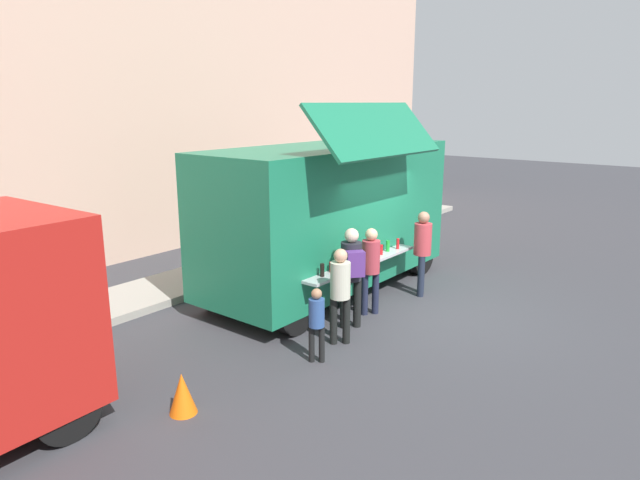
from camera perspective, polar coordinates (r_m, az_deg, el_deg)
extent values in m
plane|color=#38383D|center=(10.91, 11.41, -7.30)|extent=(60.00, 60.00, 0.00)
cube|color=#9E998E|center=(11.38, -22.55, -6.83)|extent=(28.00, 1.60, 0.15)
cube|color=#D6AD96|center=(14.67, -28.47, 13.54)|extent=(32.00, 2.40, 8.44)
cube|color=#1A7751|center=(11.58, 0.87, 2.79)|extent=(5.87, 2.27, 2.73)
cube|color=#1A7751|center=(10.03, 5.79, 11.10)|extent=(3.22, 0.86, 0.92)
cube|color=black|center=(10.45, 3.51, 3.38)|extent=(3.06, 0.12, 1.23)
cube|color=#B7B7BC|center=(10.57, 4.38, -2.33)|extent=(3.22, 0.37, 0.05)
cylinder|color=black|center=(9.62, 0.23, -3.07)|extent=(0.07, 0.07, 0.23)
cylinder|color=red|center=(9.86, 1.17, -2.78)|extent=(0.07, 0.07, 0.19)
cylinder|color=green|center=(10.06, 2.43, -2.23)|extent=(0.08, 0.08, 0.26)
cylinder|color=yellow|center=(10.26, 3.58, -1.95)|extent=(0.08, 0.08, 0.25)
cylinder|color=gold|center=(10.51, 4.55, -1.69)|extent=(0.07, 0.07, 0.21)
cylinder|color=red|center=(10.80, 5.29, -1.25)|extent=(0.07, 0.07, 0.22)
cylinder|color=red|center=(11.05, 6.20, -0.99)|extent=(0.08, 0.08, 0.20)
cylinder|color=green|center=(11.31, 6.89, -0.60)|extent=(0.08, 0.08, 0.22)
cylinder|color=red|center=(11.52, 7.90, -0.37)|extent=(0.06, 0.06, 0.22)
cube|color=black|center=(13.87, 8.17, 6.54)|extent=(0.09, 1.89, 1.20)
cylinder|color=black|center=(14.16, 3.25, -0.22)|extent=(0.90, 0.28, 0.90)
cylinder|color=black|center=(13.18, 10.10, -1.48)|extent=(0.90, 0.28, 0.90)
cylinder|color=black|center=(10.96, -10.34, -4.66)|extent=(0.90, 0.28, 0.90)
cylinder|color=black|center=(9.67, -2.69, -6.99)|extent=(0.90, 0.28, 0.90)
cube|color=black|center=(7.98, -25.49, -2.56)|extent=(0.13, 1.79, 0.93)
cylinder|color=black|center=(7.46, -24.45, -15.20)|extent=(0.84, 0.26, 0.84)
cone|color=orange|center=(7.62, -13.80, -14.89)|extent=(0.36, 0.36, 0.55)
cylinder|color=#2E5C36|center=(16.66, 3.72, 2.02)|extent=(0.60, 0.60, 0.96)
cylinder|color=#1D2238|center=(10.54, 4.56, -5.48)|extent=(0.13, 0.13, 0.81)
cylinder|color=#1D2238|center=(10.62, 5.65, -5.35)|extent=(0.13, 0.13, 0.81)
cylinder|color=#A83540|center=(10.37, 5.19, -1.70)|extent=(0.34, 0.34, 0.61)
sphere|color=#E2AC85|center=(10.26, 5.24, 0.56)|extent=(0.23, 0.23, 0.23)
cylinder|color=black|center=(9.91, 2.46, -6.50)|extent=(0.14, 0.14, 0.88)
cylinder|color=black|center=(9.97, 3.80, -6.40)|extent=(0.14, 0.14, 0.88)
cylinder|color=#23222A|center=(9.70, 3.19, -2.16)|extent=(0.37, 0.37, 0.67)
sphere|color=beige|center=(9.58, 3.23, 0.47)|extent=(0.25, 0.25, 0.25)
cube|color=#562E7E|center=(9.43, 3.60, -2.42)|extent=(0.35, 0.34, 0.43)
cylinder|color=black|center=(9.29, 1.38, -8.22)|extent=(0.13, 0.13, 0.79)
cylinder|color=black|center=(9.32, 2.70, -8.16)|extent=(0.13, 0.13, 0.79)
cylinder|color=beige|center=(9.06, 2.08, -4.10)|extent=(0.33, 0.33, 0.60)
sphere|color=tan|center=(8.95, 2.10, -1.60)|extent=(0.22, 0.22, 0.22)
cylinder|color=#1D2536|center=(11.65, 10.21, -3.64)|extent=(0.14, 0.14, 0.86)
cylinder|color=#1D2536|center=(11.87, 10.26, -3.31)|extent=(0.14, 0.14, 0.86)
cylinder|color=#B63940|center=(11.56, 10.39, 0.10)|extent=(0.36, 0.36, 0.65)
sphere|color=#976B54|center=(11.46, 10.49, 2.26)|extent=(0.24, 0.24, 0.24)
cylinder|color=black|center=(8.72, -0.86, -10.51)|extent=(0.09, 0.09, 0.58)
cylinder|color=black|center=(8.71, 0.18, -10.54)|extent=(0.09, 0.09, 0.58)
cylinder|color=#2D4E8B|center=(8.52, -0.35, -7.40)|extent=(0.24, 0.24, 0.44)
sphere|color=#A17453|center=(8.41, -0.35, -5.49)|extent=(0.16, 0.16, 0.16)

